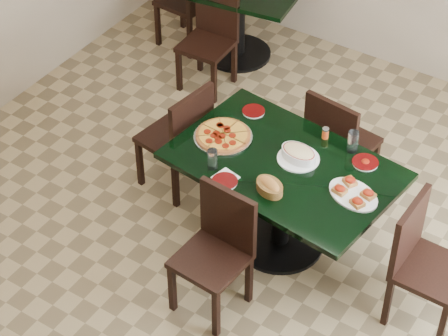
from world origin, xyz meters
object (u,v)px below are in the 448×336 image
Objects in this scene: main_table at (283,184)px; back_chair_near at (211,34)px; back_table at (238,5)px; chair_left at (182,134)px; chair_far at (337,141)px; chair_near at (218,245)px; pepperoni_pizza at (223,135)px; bruschetta_platter at (353,193)px; lasagna_casserole at (299,154)px; chair_right at (421,257)px; bread_basket at (270,186)px.

back_chair_near reaches higher than main_table.
chair_left is at bearing -78.51° from back_table.
chair_far is 1.72m from back_chair_near.
main_table is 0.67m from chair_near.
back_chair_near is (-0.58, 1.27, -0.03)m from chair_left.
bruschetta_platter is at bearing -2.24° from pepperoni_pizza.
back_chair_near reaches higher than lasagna_casserole.
main_table is 1.71× the size of chair_right.
chair_left reaches higher than pepperoni_pizza.
chair_left reaches higher than bruschetta_platter.
pepperoni_pizza is (-0.49, 0.01, 0.20)m from main_table.
chair_far is at bearing 49.51° from pepperoni_pizza.
lasagna_casserole reaches higher than back_table.
bread_basket is at bearing 102.91° from chair_right.
pepperoni_pizza is at bearing -56.59° from back_chair_near.
chair_near is (-0.09, -0.66, -0.07)m from main_table.
back_chair_near reaches higher than pepperoni_pizza.
chair_far is at bearing -44.59° from back_table.
lasagna_casserole is at bearing 110.77° from bread_basket.
bruschetta_platter is at bearing 92.31° from chair_left.
lasagna_casserole is (1.55, -1.29, 0.31)m from back_chair_near.
back_chair_near is at bearing 128.37° from chair_near.
chair_right is (0.97, -0.73, -0.00)m from chair_far.
chair_far is 1.13m from chair_left.
back_table is 1.36× the size of chair_near.
chair_far is at bearing -27.62° from back_chair_near.
main_table is 2.40m from back_table.
lasagna_casserole is (-0.01, -0.57, 0.28)m from chair_far.
lasagna_casserole reaches higher than pepperoni_pizza.
chair_right is at bearing 149.94° from chair_far.
chair_left reaches higher than main_table.
chair_far is 0.64m from lasagna_casserole.
chair_far is 0.98m from bread_basket.
bruschetta_platter is (0.46, -0.12, -0.02)m from lasagna_casserole.
chair_near reaches higher than back_chair_near.
bruschetta_platter is (1.43, -0.14, 0.26)m from chair_left.
back_chair_near is at bearing 61.06° from chair_right.
chair_near is at bearing -58.35° from back_chair_near.
pepperoni_pizza is 0.55m from lasagna_casserole.
main_table is at bearing -164.62° from bruschetta_platter.
back_chair_near is at bearing 163.86° from bruschetta_platter.
chair_right is (2.56, -1.92, -0.01)m from back_table.
chair_near reaches higher than back_table.
lasagna_casserole is at bearing 82.39° from chair_near.
chair_right is 2.28× the size of pepperoni_pizza.
chair_right is at bearing 33.43° from bread_basket.
pepperoni_pizza is at bearing -163.34° from bruschetta_platter.
bread_basket is (-0.02, -0.94, 0.27)m from chair_far.
lasagna_casserole is (-0.98, 0.16, 0.28)m from chair_right.
chair_right reaches higher than bruschetta_platter.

